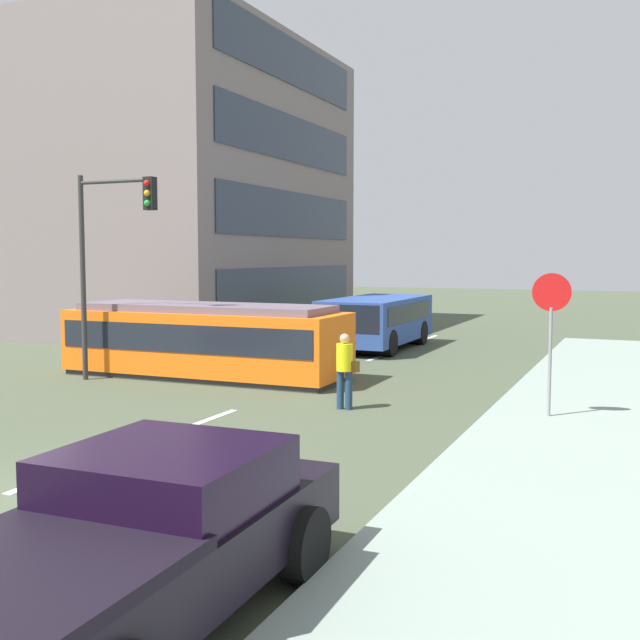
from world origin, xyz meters
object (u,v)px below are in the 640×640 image
(stop_sign, at_px, (551,314))
(streetcar_tram, at_px, (205,339))
(city_bus, at_px, (376,319))
(traffic_light_mast, at_px, (109,239))
(pedestrian_crossing, at_px, (345,367))
(pickup_truck_parked, at_px, (137,543))

(stop_sign, bearing_deg, streetcar_tram, 166.86)
(stop_sign, bearing_deg, city_bus, 125.50)
(streetcar_tram, distance_m, traffic_light_mast, 3.73)
(streetcar_tram, xyz_separation_m, pedestrian_crossing, (5.21, -2.61, -0.11))
(pedestrian_crossing, relative_size, traffic_light_mast, 0.30)
(city_bus, bearing_deg, pickup_truck_parked, -76.47)
(city_bus, bearing_deg, traffic_light_mast, -112.83)
(streetcar_tram, xyz_separation_m, city_bus, (2.22, 7.97, 0.01))
(city_bus, bearing_deg, pedestrian_crossing, -74.21)
(pedestrian_crossing, bearing_deg, city_bus, 105.79)
(city_bus, height_order, traffic_light_mast, traffic_light_mast)
(traffic_light_mast, bearing_deg, pedestrian_crossing, -7.20)
(streetcar_tram, relative_size, traffic_light_mast, 1.45)
(city_bus, xyz_separation_m, traffic_light_mast, (-4.08, -9.68, 2.73))
(pickup_truck_parked, distance_m, traffic_light_mast, 14.36)
(streetcar_tram, bearing_deg, traffic_light_mast, -137.25)
(streetcar_tram, distance_m, city_bus, 8.27)
(stop_sign, relative_size, traffic_light_mast, 0.52)
(streetcar_tram, relative_size, pedestrian_crossing, 4.78)
(pickup_truck_parked, relative_size, stop_sign, 1.75)
(pedestrian_crossing, bearing_deg, stop_sign, 5.28)
(streetcar_tram, distance_m, pickup_truck_parked, 14.40)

